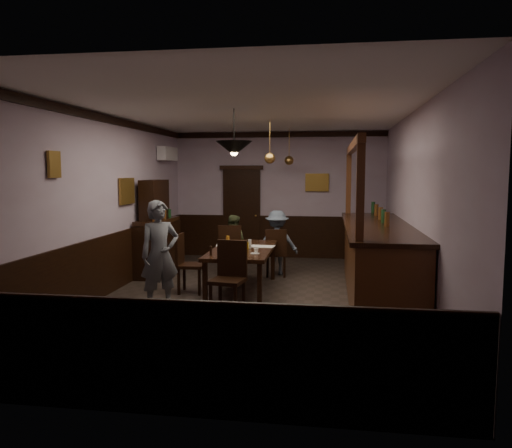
% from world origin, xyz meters
% --- Properties ---
extents(room, '(5.01, 8.01, 3.01)m').
position_xyz_m(room, '(0.00, 0.00, 1.50)').
color(room, '#2D2621').
rests_on(room, ground).
extents(dining_table, '(1.04, 2.22, 0.75)m').
position_xyz_m(dining_table, '(-0.25, 0.44, 0.69)').
color(dining_table, black).
rests_on(dining_table, ground).
extents(chair_far_left, '(0.47, 0.47, 1.02)m').
position_xyz_m(chair_far_left, '(-0.72, 1.70, 0.56)').
color(chair_far_left, black).
rests_on(chair_far_left, ground).
extents(chair_far_right, '(0.45, 0.45, 0.95)m').
position_xyz_m(chair_far_right, '(0.18, 1.72, 0.52)').
color(chair_far_right, black).
rests_on(chair_far_right, ground).
extents(chair_near, '(0.52, 0.52, 1.05)m').
position_xyz_m(chair_near, '(-0.21, -0.88, 0.58)').
color(chair_near, black).
rests_on(chair_near, ground).
extents(chair_side, '(0.45, 0.45, 1.01)m').
position_xyz_m(chair_side, '(-1.18, 0.22, 0.55)').
color(chair_side, black).
rests_on(chair_side, ground).
extents(person_standing, '(0.71, 0.68, 1.63)m').
position_xyz_m(person_standing, '(-1.28, -0.83, 0.82)').
color(person_standing, slate).
rests_on(person_standing, ground).
extents(person_seated_left, '(0.65, 0.55, 1.18)m').
position_xyz_m(person_seated_left, '(-0.73, 1.98, 0.59)').
color(person_seated_left, '#465030').
rests_on(person_seated_left, ground).
extents(person_seated_right, '(0.87, 0.55, 1.28)m').
position_xyz_m(person_seated_right, '(0.17, 1.99, 0.64)').
color(person_seated_right, slate).
rests_on(person_seated_right, ground).
extents(newspaper_left, '(0.46, 0.36, 0.01)m').
position_xyz_m(newspaper_left, '(-0.56, 0.73, 0.75)').
color(newspaper_left, silver).
rests_on(newspaper_left, dining_table).
extents(newspaper_right, '(0.44, 0.34, 0.01)m').
position_xyz_m(newspaper_right, '(0.05, 0.68, 0.75)').
color(newspaper_right, silver).
rests_on(newspaper_right, dining_table).
extents(napkin, '(0.15, 0.15, 0.00)m').
position_xyz_m(napkin, '(-0.28, 0.22, 0.75)').
color(napkin, '#EDD957').
rests_on(napkin, dining_table).
extents(saucer, '(0.15, 0.15, 0.01)m').
position_xyz_m(saucer, '(0.04, -0.11, 0.76)').
color(saucer, white).
rests_on(saucer, dining_table).
extents(coffee_cup, '(0.08, 0.08, 0.07)m').
position_xyz_m(coffee_cup, '(0.06, -0.09, 0.80)').
color(coffee_cup, white).
rests_on(coffee_cup, saucer).
extents(pastry_plate, '(0.22, 0.22, 0.01)m').
position_xyz_m(pastry_plate, '(-0.30, -0.16, 0.76)').
color(pastry_plate, white).
rests_on(pastry_plate, dining_table).
extents(pastry_ring_a, '(0.13, 0.13, 0.04)m').
position_xyz_m(pastry_ring_a, '(-0.31, -0.16, 0.79)').
color(pastry_ring_a, '#C68C47').
rests_on(pastry_ring_a, pastry_plate).
extents(pastry_ring_b, '(0.13, 0.13, 0.04)m').
position_xyz_m(pastry_ring_b, '(-0.21, -0.13, 0.79)').
color(pastry_ring_b, '#C68C47').
rests_on(pastry_ring_b, pastry_plate).
extents(soda_can, '(0.07, 0.07, 0.12)m').
position_xyz_m(soda_can, '(-0.17, 0.36, 0.81)').
color(soda_can, yellow).
rests_on(soda_can, dining_table).
extents(beer_glass, '(0.06, 0.06, 0.20)m').
position_xyz_m(beer_glass, '(-0.53, 0.52, 0.85)').
color(beer_glass, '#BF721E').
rests_on(beer_glass, dining_table).
extents(water_glass, '(0.06, 0.06, 0.15)m').
position_xyz_m(water_glass, '(-0.13, 0.47, 0.82)').
color(water_glass, silver).
rests_on(water_glass, dining_table).
extents(pepper_mill, '(0.04, 0.04, 0.14)m').
position_xyz_m(pepper_mill, '(-0.62, -0.32, 0.82)').
color(pepper_mill, black).
rests_on(pepper_mill, dining_table).
extents(sideboard, '(0.51, 1.43, 1.89)m').
position_xyz_m(sideboard, '(-2.21, 1.64, 0.76)').
color(sideboard, black).
rests_on(sideboard, ground).
extents(bar_counter, '(1.05, 4.50, 2.52)m').
position_xyz_m(bar_counter, '(1.99, 0.41, 0.63)').
color(bar_counter, '#4C2614').
rests_on(bar_counter, ground).
extents(door_back, '(0.90, 0.06, 2.10)m').
position_xyz_m(door_back, '(-0.90, 3.95, 1.05)').
color(door_back, black).
rests_on(door_back, ground).
extents(ac_unit, '(0.20, 0.85, 0.30)m').
position_xyz_m(ac_unit, '(-2.38, 2.90, 2.45)').
color(ac_unit, white).
rests_on(ac_unit, ground).
extents(picture_left_small, '(0.04, 0.28, 0.36)m').
position_xyz_m(picture_left_small, '(-2.46, -1.60, 2.15)').
color(picture_left_small, olive).
rests_on(picture_left_small, ground).
extents(picture_left_large, '(0.04, 0.62, 0.48)m').
position_xyz_m(picture_left_large, '(-2.46, 0.80, 1.70)').
color(picture_left_large, olive).
rests_on(picture_left_large, ground).
extents(picture_back, '(0.55, 0.04, 0.42)m').
position_xyz_m(picture_back, '(0.90, 3.96, 1.80)').
color(picture_back, olive).
rests_on(picture_back, ground).
extents(pendant_iron, '(0.56, 0.56, 0.71)m').
position_xyz_m(pendant_iron, '(-0.24, -0.36, 2.40)').
color(pendant_iron, black).
rests_on(pendant_iron, ground).
extents(pendant_brass_mid, '(0.20, 0.20, 0.81)m').
position_xyz_m(pendant_brass_mid, '(0.10, 1.34, 2.30)').
color(pendant_brass_mid, '#BF8C3F').
rests_on(pendant_brass_mid, ground).
extents(pendant_brass_far, '(0.20, 0.20, 0.81)m').
position_xyz_m(pendant_brass_far, '(0.30, 3.21, 2.30)').
color(pendant_brass_far, '#BF8C3F').
rests_on(pendant_brass_far, ground).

